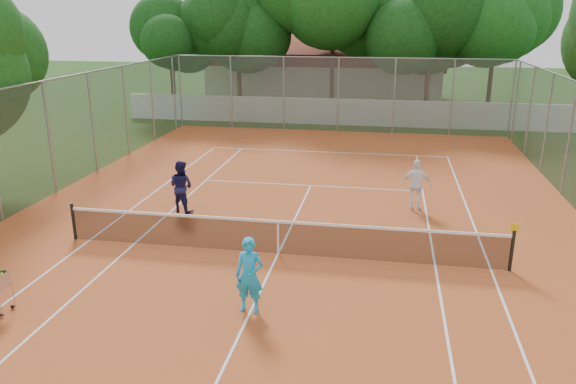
% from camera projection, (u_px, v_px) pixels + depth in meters
% --- Properties ---
extents(ground, '(120.00, 120.00, 0.00)m').
position_uv_depth(ground, '(278.00, 254.00, 15.12)').
color(ground, '#18380F').
rests_on(ground, ground).
extents(court_pad, '(18.00, 34.00, 0.02)m').
position_uv_depth(court_pad, '(278.00, 254.00, 15.12)').
color(court_pad, '#B55123').
rests_on(court_pad, ground).
extents(court_lines, '(10.98, 23.78, 0.01)m').
position_uv_depth(court_lines, '(278.00, 254.00, 15.12)').
color(court_lines, white).
rests_on(court_lines, court_pad).
extents(tennis_net, '(11.88, 0.10, 0.98)m').
position_uv_depth(tennis_net, '(278.00, 237.00, 14.97)').
color(tennis_net, black).
rests_on(tennis_net, court_pad).
extents(perimeter_fence, '(18.00, 34.00, 4.00)m').
position_uv_depth(perimeter_fence, '(278.00, 183.00, 14.52)').
color(perimeter_fence, slate).
rests_on(perimeter_fence, ground).
extents(boundary_wall, '(26.00, 0.30, 1.50)m').
position_uv_depth(boundary_wall, '(341.00, 112.00, 32.73)').
color(boundary_wall, silver).
rests_on(boundary_wall, ground).
extents(clubhouse, '(16.40, 9.00, 4.40)m').
position_uv_depth(clubhouse, '(326.00, 70.00, 42.01)').
color(clubhouse, beige).
rests_on(clubhouse, ground).
extents(tropical_trees, '(29.00, 19.00, 10.00)m').
position_uv_depth(tropical_trees, '(347.00, 35.00, 34.26)').
color(tropical_trees, '#0C330E').
rests_on(tropical_trees, ground).
extents(player_near, '(0.63, 0.43, 1.69)m').
position_uv_depth(player_near, '(249.00, 275.00, 11.96)').
color(player_near, '#19A1DB').
rests_on(player_near, court_pad).
extents(player_far_left, '(0.98, 0.86, 1.71)m').
position_uv_depth(player_far_left, '(181.00, 186.00, 18.12)').
color(player_far_left, '#181848').
rests_on(player_far_left, court_pad).
extents(player_far_right, '(1.01, 0.48, 1.68)m').
position_uv_depth(player_far_right, '(417.00, 185.00, 18.34)').
color(player_far_right, white).
rests_on(player_far_right, court_pad).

